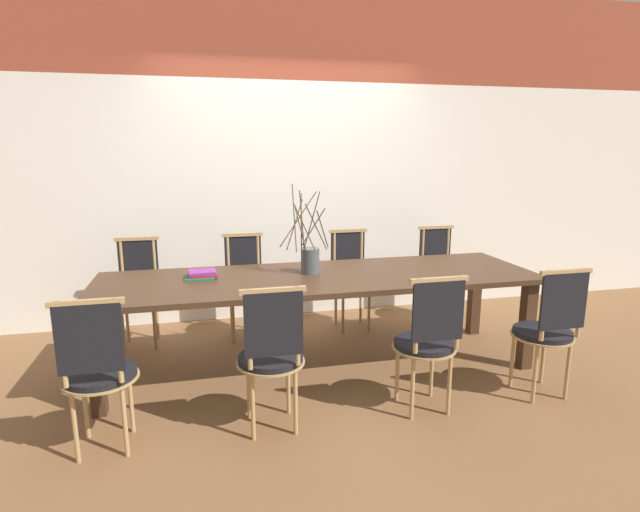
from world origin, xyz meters
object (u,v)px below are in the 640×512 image
object	(u,v)px
dining_table	(320,285)
chair_near_center	(428,338)
book_stack	(202,274)
vase_centerpiece	(310,258)
chair_far_center	(351,275)

from	to	relation	value
dining_table	chair_near_center	bearing A→B (deg)	-58.31
dining_table	book_stack	size ratio (longest dim) A/B	14.16
dining_table	book_stack	world-z (taller)	book_stack
dining_table	vase_centerpiece	distance (m)	0.22
chair_far_center	chair_near_center	bearing A→B (deg)	90.44
chair_near_center	vase_centerpiece	xyz separation A→B (m)	(-0.56, 0.91, 0.35)
dining_table	vase_centerpiece	xyz separation A→B (m)	(-0.06, 0.09, 0.19)
dining_table	chair_far_center	world-z (taller)	chair_far_center
dining_table	chair_near_center	world-z (taller)	chair_near_center
vase_centerpiece	book_stack	bearing A→B (deg)	177.50
vase_centerpiece	chair_far_center	bearing A→B (deg)	52.77
chair_far_center	book_stack	bearing A→B (deg)	26.89
chair_far_center	book_stack	distance (m)	1.55
vase_centerpiece	book_stack	distance (m)	0.81
chair_near_center	book_stack	distance (m)	1.69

